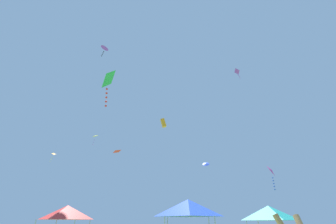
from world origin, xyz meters
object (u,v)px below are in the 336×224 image
object	(u,v)px
canopy_tent_blue	(188,208)
canopy_tent_teal	(269,213)
kite_purple_diamond	(237,72)
kite_orange_diamond	(54,154)
kite_purple_delta	(105,48)
kite_red_diamond	(117,151)
kite_orange_box	(163,123)
kite_green_diamond	(107,81)
kite_blue_delta	(206,164)
kite_magenta_delta	(271,171)
kite_yellow_delta	(95,136)
canopy_tent_red	(67,212)

from	to	relation	value
canopy_tent_blue	canopy_tent_teal	bearing A→B (deg)	16.26
canopy_tent_teal	kite_purple_diamond	distance (m)	23.16
kite_orange_diamond	kite_purple_delta	size ratio (longest dim) A/B	0.52
canopy_tent_blue	kite_red_diamond	size ratio (longest dim) A/B	2.28
kite_red_diamond	kite_purple_diamond	bearing A→B (deg)	-23.78
canopy_tent_teal	canopy_tent_blue	xyz separation A→B (m)	(-5.25, -1.53, 0.23)
canopy_tent_teal	kite_orange_diamond	bearing A→B (deg)	154.76
canopy_tent_blue	kite_orange_box	xyz separation A→B (m)	(-1.85, 3.97, 7.42)
kite_green_diamond	kite_blue_delta	bearing A→B (deg)	29.40
kite_purple_diamond	kite_purple_delta	size ratio (longest dim) A/B	0.69
kite_purple_delta	kite_blue_delta	distance (m)	24.67
kite_purple_diamond	kite_magenta_delta	world-z (taller)	kite_purple_diamond
kite_orange_box	kite_magenta_delta	bearing A→B (deg)	37.61
canopy_tent_blue	kite_magenta_delta	size ratio (longest dim) A/B	0.99
kite_orange_diamond	kite_magenta_delta	distance (m)	27.79
canopy_tent_teal	kite_purple_diamond	xyz separation A→B (m)	(3.57, 11.10, 20.01)
kite_green_diamond	kite_yellow_delta	bearing A→B (deg)	113.58
canopy_tent_red	kite_orange_box	bearing A→B (deg)	19.76
kite_blue_delta	kite_purple_delta	bearing A→B (deg)	159.43
kite_green_diamond	kite_red_diamond	distance (m)	21.27
kite_orange_diamond	kite_blue_delta	distance (m)	19.64
canopy_tent_teal	kite_yellow_delta	size ratio (longest dim) A/B	1.58
kite_orange_box	kite_green_diamond	distance (m)	6.23
kite_red_diamond	kite_magenta_delta	bearing A→B (deg)	-18.33
kite_red_diamond	canopy_tent_blue	bearing A→B (deg)	-62.41
kite_magenta_delta	canopy_tent_red	bearing A→B (deg)	-147.55
kite_yellow_delta	kite_blue_delta	xyz separation A→B (m)	(17.04, -14.96, -8.77)
kite_green_diamond	kite_purple_delta	world-z (taller)	kite_purple_delta
kite_magenta_delta	kite_blue_delta	size ratio (longest dim) A/B	4.57
canopy_tent_red	kite_red_diamond	distance (m)	22.55
canopy_tent_blue	kite_magenta_delta	distance (m)	18.65
kite_magenta_delta	kite_blue_delta	world-z (taller)	kite_magenta_delta
kite_orange_box	kite_blue_delta	size ratio (longest dim) A/B	1.26
canopy_tent_teal	canopy_tent_red	world-z (taller)	canopy_tent_red
canopy_tent_teal	kite_blue_delta	xyz separation A→B (m)	(-3.30, 3.94, 4.17)
canopy_tent_red	kite_purple_delta	bearing A→B (deg)	111.94
kite_red_diamond	kite_blue_delta	bearing A→B (deg)	-50.51
kite_orange_diamond	canopy_tent_teal	bearing A→B (deg)	-25.24
kite_purple_diamond	kite_red_diamond	world-z (taller)	kite_purple_diamond
kite_orange_diamond	kite_purple_diamond	bearing A→B (deg)	2.01
kite_magenta_delta	kite_green_diamond	bearing A→B (deg)	-143.06
canopy_tent_blue	kite_blue_delta	distance (m)	7.03
canopy_tent_red	kite_red_diamond	xyz separation A→B (m)	(-3.02, 19.77, 10.41)
kite_purple_diamond	kite_purple_delta	bearing A→B (deg)	-174.49
canopy_tent_red	kite_magenta_delta	distance (m)	23.58
kite_magenta_delta	kite_yellow_delta	xyz separation A→B (m)	(-26.30, 6.41, 7.71)
kite_green_diamond	kite_red_diamond	world-z (taller)	kite_green_diamond
kite_purple_diamond	kite_orange_diamond	xyz separation A→B (m)	(-25.23, -0.89, -12.83)
canopy_tent_red	kite_green_diamond	size ratio (longest dim) A/B	0.92
kite_purple_diamond	kite_yellow_delta	size ratio (longest dim) A/B	0.93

